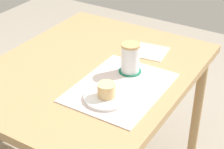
# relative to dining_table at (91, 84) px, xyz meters

# --- Properties ---
(dining_table) EXTENTS (1.04, 0.84, 0.71)m
(dining_table) POSITION_rel_dining_table_xyz_m (0.00, 0.00, 0.00)
(dining_table) COLOR tan
(dining_table) RESTS_ON ground_plane
(placemat) EXTENTS (0.44, 0.33, 0.00)m
(placemat) POSITION_rel_dining_table_xyz_m (-0.07, -0.19, 0.08)
(placemat) COLOR silver
(placemat) RESTS_ON dining_table
(pastry_plate) EXTENTS (0.18, 0.18, 0.01)m
(pastry_plate) POSITION_rel_dining_table_xyz_m (-0.16, -0.19, 0.09)
(pastry_plate) COLOR white
(pastry_plate) RESTS_ON placemat
(pastry) EXTENTS (0.07, 0.07, 0.05)m
(pastry) POSITION_rel_dining_table_xyz_m (-0.16, -0.19, 0.12)
(pastry) COLOR #E5BC7F
(pastry) RESTS_ON pastry_plate
(coffee_coaster) EXTENTS (0.10, 0.10, 0.00)m
(coffee_coaster) POSITION_rel_dining_table_xyz_m (0.06, -0.17, 0.09)
(coffee_coaster) COLOR #196B4C
(coffee_coaster) RESTS_ON placemat
(coffee_mug) EXTENTS (0.11, 0.08, 0.13)m
(coffee_mug) POSITION_rel_dining_table_xyz_m (0.06, -0.17, 0.15)
(coffee_mug) COLOR white
(coffee_mug) RESTS_ON coffee_coaster
(paper_napkin) EXTENTS (0.17, 0.17, 0.00)m
(paper_napkin) POSITION_rel_dining_table_xyz_m (0.27, -0.16, 0.08)
(paper_napkin) COLOR silver
(paper_napkin) RESTS_ON dining_table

